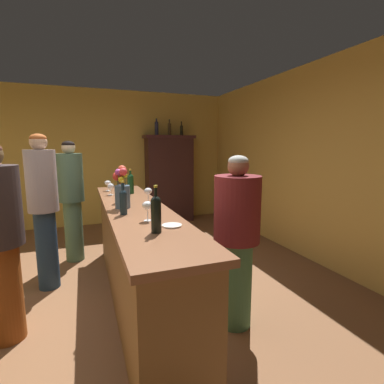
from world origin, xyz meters
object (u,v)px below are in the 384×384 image
Objects in this scene: wine_bottle_pinot at (121,188)px; flower_arrangement at (122,189)px; wine_glass_mid at (148,191)px; patron_near_entrance at (43,205)px; display_cabinet at (169,177)px; display_bottle_center at (182,130)px; cheese_plate at (172,225)px; bartender at (236,237)px; wine_glass_rear at (108,183)px; display_bottle_left at (157,127)px; patron_redhead at (72,196)px; wine_bottle_merlot at (131,183)px; wine_bottle_syrah at (156,212)px; wine_glass_front at (111,187)px; wine_glass_spare at (147,206)px; display_bottle_midleft at (169,128)px; bar_counter at (137,254)px; wine_bottle_chardonnay at (123,200)px.

flower_arrangement is (-0.03, -0.31, 0.03)m from wine_bottle_pinot.
patron_near_entrance is at bearing 155.27° from wine_glass_mid.
display_cabinet is 1.02m from display_bottle_center.
bartender is (0.60, 0.09, -0.18)m from cheese_plate.
display_bottle_left reaches higher than wine_glass_rear.
display_bottle_left reaches higher than patron_redhead.
display_bottle_left is (1.09, 3.02, 0.79)m from flower_arrangement.
wine_bottle_merlot is at bearing -117.52° from display_cabinet.
wine_bottle_pinot is at bearing -111.42° from display_bottle_left.
wine_bottle_syrah is 1.73m from wine_glass_front.
wine_bottle_merlot is 1.93× the size of wine_glass_spare.
display_cabinet is 5.52× the size of wine_bottle_pinot.
display_bottle_midleft is (1.24, 3.60, 0.84)m from wine_glass_spare.
wine_glass_rear is 0.88× the size of wine_glass_spare.
wine_bottle_syrah is 0.20× the size of patron_redhead.
bar_counter is 1.81× the size of patron_near_entrance.
flower_arrangement reaches higher than wine_bottle_syrah.
patron_near_entrance is 2.11m from bartender.
flower_arrangement is at bearing -109.87° from display_bottle_left.
wine_bottle_merlot is 0.19× the size of patron_redhead.
wine_bottle_merlot reaches higher than wine_glass_front.
patron_redhead is (-0.63, 1.39, 0.41)m from bar_counter.
patron_redhead is at bearing -138.78° from display_cabinet.
wine_glass_spare is (0.01, 0.33, -0.02)m from wine_bottle_syrah.
wine_bottle_merlot is at bearing -122.95° from display_bottle_center.
wine_bottle_syrah is at bearing -142.58° from cheese_plate.
wine_bottle_syrah is at bearing -107.41° from display_cabinet.
wine_glass_mid is at bearing -110.58° from display_bottle_midleft.
display_bottle_midleft reaches higher than bartender.
flower_arrangement is (0.03, -0.81, 0.08)m from wine_glass_front.
bartender is (1.37, -2.10, -0.10)m from patron_redhead.
bar_counter is at bearing 2.66° from patron_redhead.
bar_counter is at bearing -107.75° from display_bottle_left.
wine_glass_rear is at bearing 95.45° from wine_glass_spare.
display_bottle_left is 3.91m from bartender.
wine_bottle_chardonnay is 1.77m from patron_redhead.
flower_arrangement reaches higher than cheese_plate.
patron_near_entrance is at bearing 128.44° from wine_bottle_chardonnay.
display_cabinet is at bearing 74.11° from cheese_plate.
wine_glass_spare is (-1.22, -3.60, 0.17)m from display_cabinet.
bar_counter is 1.18m from patron_near_entrance.
patron_redhead is (-0.46, 0.23, -0.18)m from wine_glass_rear.
wine_glass_front is 0.82m from flower_arrangement.
display_bottle_left is (1.12, 3.31, 0.85)m from wine_bottle_chardonnay.
patron_redhead is at bearing 83.79° from patron_near_entrance.
wine_bottle_chardonnay is 0.32m from wine_glass_spare.
wine_glass_front reaches higher than cheese_plate.
wine_bottle_chardonnay is at bearing -13.67° from bartender.
cheese_plate is at bearing -88.29° from wine_bottle_merlot.
wine_glass_spare is 0.39× the size of flower_arrangement.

